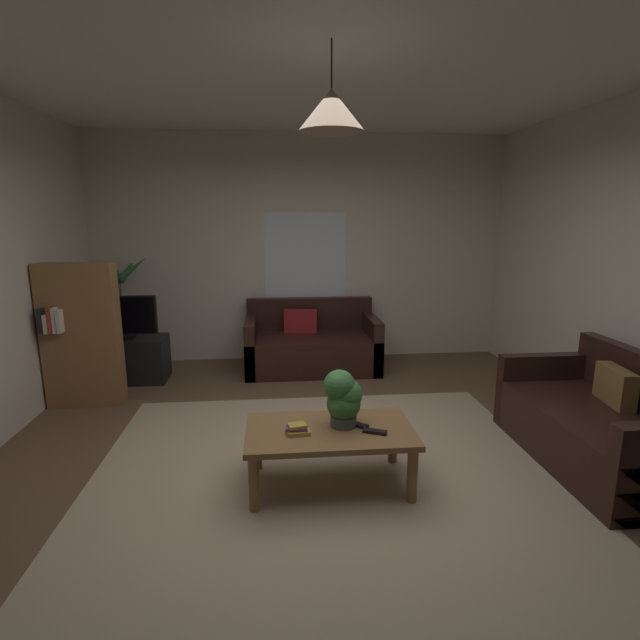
% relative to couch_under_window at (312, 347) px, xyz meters
% --- Properties ---
extents(floor, '(5.15, 5.67, 0.02)m').
position_rel_couch_under_window_xyz_m(floor, '(-0.09, -2.34, -0.28)').
color(floor, brown).
rests_on(floor, ground).
extents(rug, '(3.35, 3.12, 0.01)m').
position_rel_couch_under_window_xyz_m(rug, '(-0.09, -2.54, -0.27)').
color(rug, tan).
rests_on(rug, ground).
extents(wall_back, '(5.27, 0.06, 2.83)m').
position_rel_couch_under_window_xyz_m(wall_back, '(-0.09, 0.52, 1.14)').
color(wall_back, beige).
rests_on(wall_back, ground).
extents(ceiling, '(5.15, 5.67, 0.02)m').
position_rel_couch_under_window_xyz_m(ceiling, '(-0.09, -2.34, 2.56)').
color(ceiling, white).
extents(window_pane, '(1.03, 0.01, 1.10)m').
position_rel_couch_under_window_xyz_m(window_pane, '(-0.04, 0.49, 1.05)').
color(window_pane, white).
extents(couch_under_window, '(1.58, 0.86, 0.82)m').
position_rel_couch_under_window_xyz_m(couch_under_window, '(0.00, 0.00, 0.00)').
color(couch_under_window, black).
rests_on(couch_under_window, ground).
extents(couch_right_side, '(0.86, 1.55, 0.82)m').
position_rel_couch_under_window_xyz_m(couch_right_side, '(1.99, -2.49, 0.00)').
color(couch_right_side, black).
rests_on(couch_right_side, ground).
extents(coffee_table, '(1.14, 0.64, 0.42)m').
position_rel_couch_under_window_xyz_m(coffee_table, '(-0.08, -2.60, 0.08)').
color(coffee_table, olive).
rests_on(coffee_table, ground).
extents(book_on_table_0, '(0.16, 0.12, 0.03)m').
position_rel_couch_under_window_xyz_m(book_on_table_0, '(-0.30, -2.66, 0.16)').
color(book_on_table_0, gold).
rests_on(book_on_table_0, coffee_table).
extents(book_on_table_1, '(0.15, 0.10, 0.02)m').
position_rel_couch_under_window_xyz_m(book_on_table_1, '(-0.31, -2.65, 0.18)').
color(book_on_table_1, '#72387F').
rests_on(book_on_table_1, coffee_table).
extents(book_on_table_2, '(0.13, 0.11, 0.02)m').
position_rel_couch_under_window_xyz_m(book_on_table_2, '(-0.30, -2.66, 0.20)').
color(book_on_table_2, gold).
rests_on(book_on_table_2, coffee_table).
extents(remote_on_table_0, '(0.15, 0.14, 0.02)m').
position_rel_couch_under_window_xyz_m(remote_on_table_0, '(0.11, -2.58, 0.15)').
color(remote_on_table_0, black).
rests_on(remote_on_table_0, coffee_table).
extents(remote_on_table_1, '(0.17, 0.11, 0.02)m').
position_rel_couch_under_window_xyz_m(remote_on_table_1, '(0.21, -2.70, 0.15)').
color(remote_on_table_1, black).
rests_on(remote_on_table_1, coffee_table).
extents(potted_plant_on_table, '(0.27, 0.23, 0.40)m').
position_rel_couch_under_window_xyz_m(potted_plant_on_table, '(0.02, -2.56, 0.35)').
color(potted_plant_on_table, '#4C4C51').
rests_on(potted_plant_on_table, coffee_table).
extents(tv_stand, '(0.90, 0.44, 0.50)m').
position_rel_couch_under_window_xyz_m(tv_stand, '(-2.12, -0.26, -0.02)').
color(tv_stand, black).
rests_on(tv_stand, ground).
extents(tv, '(0.76, 0.16, 0.48)m').
position_rel_couch_under_window_xyz_m(tv, '(-2.12, -0.28, 0.47)').
color(tv, black).
rests_on(tv, tv_stand).
extents(potted_palm_corner, '(0.68, 0.89, 1.40)m').
position_rel_couch_under_window_xyz_m(potted_palm_corner, '(-2.26, 0.17, 0.32)').
color(potted_palm_corner, '#B77051').
rests_on(potted_palm_corner, ground).
extents(bookshelf_corner, '(0.70, 0.31, 1.40)m').
position_rel_couch_under_window_xyz_m(bookshelf_corner, '(-2.30, -0.93, 0.43)').
color(bookshelf_corner, olive).
rests_on(bookshelf_corner, ground).
extents(pendant_lamp, '(0.40, 0.40, 0.50)m').
position_rel_couch_under_window_xyz_m(pendant_lamp, '(-0.08, -2.60, 2.17)').
color(pendant_lamp, black).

